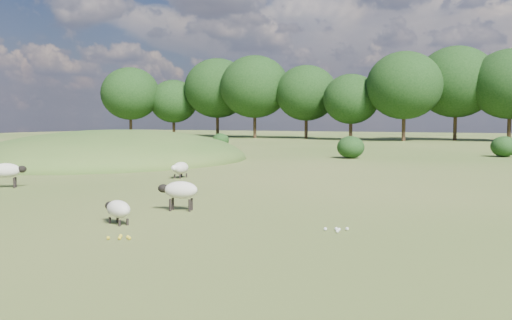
{
  "coord_description": "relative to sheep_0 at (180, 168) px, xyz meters",
  "views": [
    {
      "loc": [
        12.2,
        -16.84,
        2.67
      ],
      "look_at": [
        2.0,
        4.0,
        1.0
      ],
      "focal_mm": 40.0,
      "sensor_mm": 36.0,
      "label": 1
    }
  ],
  "objects": [
    {
      "name": "mound",
      "position": [
        -9.83,
        7.29,
        -0.46
      ],
      "size": [
        16.0,
        20.0,
        4.0
      ],
      "primitive_type": "ellipsoid",
      "color": "#33561E",
      "rests_on": "ground"
    },
    {
      "name": "shrubs",
      "position": [
        2.43,
        20.65,
        0.26
      ],
      "size": [
        26.64,
        11.4,
        1.52
      ],
      "color": "black",
      "rests_on": "ground"
    },
    {
      "name": "sheep_4",
      "position": [
        5.13,
        -7.73,
        0.14
      ],
      "size": [
        1.25,
        0.79,
        0.86
      ],
      "rotation": [
        0.0,
        0.0,
        3.44
      ],
      "color": "beige",
      "rests_on": "ground"
    },
    {
      "name": "sheep_1",
      "position": [
        -4.0,
        -6.03,
        0.21
      ],
      "size": [
        1.3,
        1.14,
        0.96
      ],
      "rotation": [
        0.0,
        0.0,
        0.66
      ],
      "color": "beige",
      "rests_on": "ground"
    },
    {
      "name": "treeline",
      "position": [
        1.11,
        50.73,
        6.11
      ],
      "size": [
        96.28,
        14.66,
        11.7
      ],
      "color": "black",
      "rests_on": "ground"
    },
    {
      "name": "sheep_0",
      "position": [
        0.0,
        0.0,
        0.0
      ],
      "size": [
        0.63,
        1.28,
        0.73
      ],
      "rotation": [
        0.0,
        0.0,
        4.78
      ],
      "color": "beige",
      "rests_on": "ground"
    },
    {
      "name": "ground",
      "position": [
        2.17,
        15.29,
        -0.46
      ],
      "size": [
        160.0,
        160.0,
        0.0
      ],
      "primitive_type": "plane",
      "color": "#34591B",
      "rests_on": "ground"
    },
    {
      "name": "sheep_3",
      "position": [
        4.91,
        -10.21,
        -0.07
      ],
      "size": [
        1.11,
        0.77,
        0.62
      ],
      "rotation": [
        0.0,
        0.0,
        2.75
      ],
      "color": "beige",
      "rests_on": "ground"
    }
  ]
}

